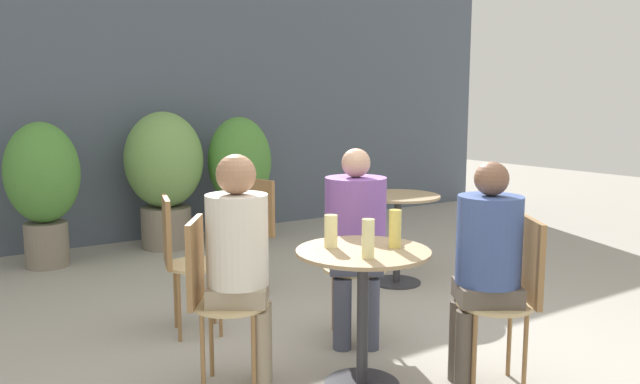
% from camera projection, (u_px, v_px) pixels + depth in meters
% --- Properties ---
extents(ground_plane, '(20.00, 20.00, 0.00)m').
position_uv_depth(ground_plane, '(388.00, 383.00, 3.33)').
color(ground_plane, '#9E998E').
extents(storefront_wall, '(10.00, 0.06, 3.00)m').
position_uv_depth(storefront_wall, '(134.00, 100.00, 6.57)').
color(storefront_wall, '#4C5666').
rests_on(storefront_wall, ground_plane).
extents(cafe_table_near, '(0.69, 0.69, 0.74)m').
position_uv_depth(cafe_table_near, '(363.00, 286.00, 3.21)').
color(cafe_table_near, '#2D2D33').
rests_on(cafe_table_near, ground_plane).
extents(cafe_table_far, '(0.68, 0.68, 0.74)m').
position_uv_depth(cafe_table_far, '(398.00, 219.00, 5.08)').
color(cafe_table_far, '#2D2D33').
rests_on(cafe_table_far, ground_plane).
extents(bistro_chair_0, '(0.45, 0.44, 0.90)m').
position_uv_depth(bistro_chair_0, '(513.00, 287.00, 3.22)').
color(bistro_chair_0, tan).
rests_on(bistro_chair_0, ground_plane).
extents(bistro_chair_1, '(0.44, 0.45, 0.90)m').
position_uv_depth(bistro_chair_1, '(354.00, 251.00, 3.98)').
color(bistro_chair_1, tan).
rests_on(bistro_chair_1, ground_plane).
extents(bistro_chair_2, '(0.45, 0.44, 0.90)m').
position_uv_depth(bistro_chair_2, '(213.00, 287.00, 3.21)').
color(bistro_chair_2, tan).
rests_on(bistro_chair_2, ground_plane).
extents(bistro_chair_3, '(0.42, 0.41, 0.90)m').
position_uv_depth(bistro_chair_3, '(251.00, 226.00, 4.78)').
color(bistro_chair_3, tan).
rests_on(bistro_chair_3, ground_plane).
extents(bistro_chair_4, '(0.43, 0.41, 0.90)m').
position_uv_depth(bistro_chair_4, '(182.00, 252.00, 3.96)').
color(bistro_chair_4, tan).
rests_on(bistro_chair_4, ground_plane).
extents(seated_person_0, '(0.42, 0.41, 1.19)m').
position_uv_depth(seated_person_0, '(486.00, 255.00, 3.19)').
color(seated_person_0, brown).
rests_on(seated_person_0, ground_plane).
extents(seated_person_1, '(0.46, 0.47, 1.21)m').
position_uv_depth(seated_person_1, '(356.00, 229.00, 3.81)').
color(seated_person_1, '#42475B').
rests_on(seated_person_1, ground_plane).
extents(seated_person_2, '(0.40, 0.39, 1.23)m').
position_uv_depth(seated_person_2, '(240.00, 250.00, 3.18)').
color(seated_person_2, gray).
rests_on(seated_person_2, ground_plane).
extents(beer_glass_0, '(0.07, 0.07, 0.17)m').
position_uv_depth(beer_glass_0, '(331.00, 231.00, 3.23)').
color(beer_glass_0, beige).
rests_on(beer_glass_0, cafe_table_near).
extents(beer_glass_1, '(0.06, 0.06, 0.19)m').
position_uv_depth(beer_glass_1, '(368.00, 239.00, 3.00)').
color(beer_glass_1, beige).
rests_on(beer_glass_1, cafe_table_near).
extents(beer_glass_2, '(0.06, 0.06, 0.20)m').
position_uv_depth(beer_glass_2, '(395.00, 229.00, 3.22)').
color(beer_glass_2, '#DBC65B').
rests_on(beer_glass_2, cafe_table_near).
extents(potted_plant_0, '(0.64, 0.64, 1.31)m').
position_uv_depth(potted_plant_0, '(43.00, 182.00, 5.57)').
color(potted_plant_0, slate).
rests_on(potted_plant_0, ground_plane).
extents(potted_plant_1, '(0.79, 0.79, 1.39)m').
position_uv_depth(potted_plant_1, '(164.00, 170.00, 6.32)').
color(potted_plant_1, slate).
rests_on(potted_plant_1, ground_plane).
extents(potted_plant_2, '(0.67, 0.67, 1.33)m').
position_uv_depth(potted_plant_2, '(240.00, 173.00, 6.65)').
color(potted_plant_2, '#47423D').
rests_on(potted_plant_2, ground_plane).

